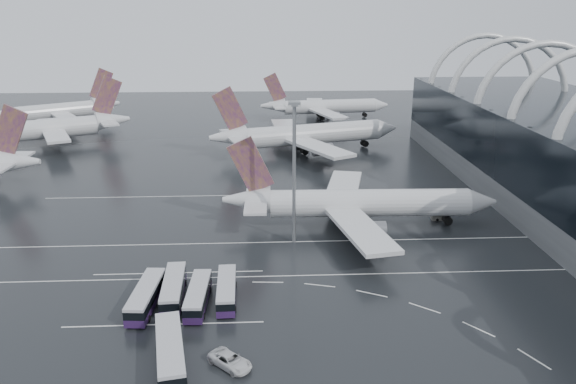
{
  "coord_description": "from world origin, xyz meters",
  "views": [
    {
      "loc": [
        -10.01,
        -85.19,
        42.16
      ],
      "look_at": [
        -4.7,
        20.78,
        7.0
      ],
      "focal_mm": 35.0,
      "sensor_mm": 36.0,
      "label": 1
    }
  ],
  "objects_px": {
    "bus_row_near_c": "(198,295)",
    "bus_row_near_d": "(227,290)",
    "bus_row_near_a": "(146,296)",
    "bus_row_near_b": "(173,289)",
    "gse_cart_belly_e": "(368,200)",
    "airliner_gate_c": "(323,107)",
    "airliner_main": "(356,204)",
    "bus_row_far_c": "(170,352)",
    "van_curve_a": "(230,361)",
    "gse_cart_belly_d": "(437,217)",
    "gse_cart_belly_b": "(428,201)",
    "floodlight_mast": "(294,156)",
    "jet_remote_mid": "(55,128)",
    "airliner_gate_b": "(304,135)",
    "jet_remote_far": "(60,111)"
  },
  "relations": [
    {
      "from": "jet_remote_mid",
      "to": "bus_row_near_c",
      "type": "distance_m",
      "value": 117.92
    },
    {
      "from": "bus_row_near_b",
      "to": "bus_row_far_c",
      "type": "height_order",
      "value": "bus_row_far_c"
    },
    {
      "from": "bus_row_near_c",
      "to": "bus_row_far_c",
      "type": "relative_size",
      "value": 0.85
    },
    {
      "from": "jet_remote_mid",
      "to": "floodlight_mast",
      "type": "height_order",
      "value": "floodlight_mast"
    },
    {
      "from": "airliner_gate_c",
      "to": "bus_row_far_c",
      "type": "relative_size",
      "value": 3.58
    },
    {
      "from": "gse_cart_belly_e",
      "to": "gse_cart_belly_d",
      "type": "bearing_deg",
      "value": -43.49
    },
    {
      "from": "jet_remote_mid",
      "to": "gse_cart_belly_b",
      "type": "bearing_deg",
      "value": 124.9
    },
    {
      "from": "airliner_main",
      "to": "gse_cart_belly_d",
      "type": "height_order",
      "value": "airliner_main"
    },
    {
      "from": "van_curve_a",
      "to": "airliner_main",
      "type": "bearing_deg",
      "value": 16.8
    },
    {
      "from": "bus_row_near_d",
      "to": "gse_cart_belly_e",
      "type": "bearing_deg",
      "value": -36.12
    },
    {
      "from": "bus_row_near_d",
      "to": "floodlight_mast",
      "type": "relative_size",
      "value": 0.46
    },
    {
      "from": "bus_row_near_b",
      "to": "floodlight_mast",
      "type": "xyz_separation_m",
      "value": [
        19.47,
        20.81,
        14.92
      ]
    },
    {
      "from": "bus_row_near_d",
      "to": "van_curve_a",
      "type": "height_order",
      "value": "bus_row_near_d"
    },
    {
      "from": "airliner_gate_c",
      "to": "bus_row_near_b",
      "type": "xyz_separation_m",
      "value": [
        -38.23,
        -142.22,
        -2.84
      ]
    },
    {
      "from": "bus_row_near_a",
      "to": "gse_cart_belly_e",
      "type": "xyz_separation_m",
      "value": [
        41.24,
        44.48,
        -1.17
      ]
    },
    {
      "from": "bus_row_near_c",
      "to": "airliner_gate_c",
      "type": "bearing_deg",
      "value": -11.41
    },
    {
      "from": "bus_row_near_c",
      "to": "bus_row_near_d",
      "type": "height_order",
      "value": "bus_row_near_c"
    },
    {
      "from": "van_curve_a",
      "to": "gse_cart_belly_d",
      "type": "height_order",
      "value": "van_curve_a"
    },
    {
      "from": "floodlight_mast",
      "to": "van_curve_a",
      "type": "bearing_deg",
      "value": -104.89
    },
    {
      "from": "gse_cart_belly_d",
      "to": "gse_cart_belly_e",
      "type": "distance_m",
      "value": 16.86
    },
    {
      "from": "floodlight_mast",
      "to": "gse_cart_belly_b",
      "type": "bearing_deg",
      "value": 32.53
    },
    {
      "from": "van_curve_a",
      "to": "gse_cart_belly_b",
      "type": "height_order",
      "value": "van_curve_a"
    },
    {
      "from": "airliner_main",
      "to": "van_curve_a",
      "type": "distance_m",
      "value": 51.27
    },
    {
      "from": "bus_row_near_a",
      "to": "bus_row_near_b",
      "type": "relative_size",
      "value": 1.01
    },
    {
      "from": "bus_row_near_a",
      "to": "van_curve_a",
      "type": "xyz_separation_m",
      "value": [
        13.03,
        -15.15,
        -0.92
      ]
    },
    {
      "from": "bus_row_near_d",
      "to": "van_curve_a",
      "type": "bearing_deg",
      "value": -177.1
    },
    {
      "from": "floodlight_mast",
      "to": "gse_cart_belly_b",
      "type": "relative_size",
      "value": 10.97
    },
    {
      "from": "jet_remote_mid",
      "to": "bus_row_far_c",
      "type": "relative_size",
      "value": 3.25
    },
    {
      "from": "airliner_main",
      "to": "airliner_gate_b",
      "type": "xyz_separation_m",
      "value": [
        -5.61,
        60.67,
        0.57
      ]
    },
    {
      "from": "bus_row_near_a",
      "to": "bus_row_far_c",
      "type": "height_order",
      "value": "bus_row_far_c"
    },
    {
      "from": "airliner_main",
      "to": "airliner_gate_b",
      "type": "bearing_deg",
      "value": 96.5
    },
    {
      "from": "gse_cart_belly_d",
      "to": "bus_row_near_a",
      "type": "bearing_deg",
      "value": -148.42
    },
    {
      "from": "floodlight_mast",
      "to": "gse_cart_belly_b",
      "type": "height_order",
      "value": "floodlight_mast"
    },
    {
      "from": "airliner_gate_b",
      "to": "van_curve_a",
      "type": "bearing_deg",
      "value": -115.44
    },
    {
      "from": "gse_cart_belly_b",
      "to": "jet_remote_far",
      "type": "bearing_deg",
      "value": 139.98
    },
    {
      "from": "jet_remote_far",
      "to": "airliner_gate_c",
      "type": "bearing_deg",
      "value": 153.36
    },
    {
      "from": "bus_row_near_c",
      "to": "bus_row_near_d",
      "type": "distance_m",
      "value": 4.4
    },
    {
      "from": "floodlight_mast",
      "to": "gse_cart_belly_b",
      "type": "distance_m",
      "value": 40.56
    },
    {
      "from": "airliner_gate_b",
      "to": "bus_row_near_d",
      "type": "distance_m",
      "value": 91.63
    },
    {
      "from": "bus_row_near_d",
      "to": "bus_row_far_c",
      "type": "distance_m",
      "value": 17.2
    },
    {
      "from": "airliner_gate_b",
      "to": "bus_row_near_a",
      "type": "relative_size",
      "value": 4.53
    },
    {
      "from": "van_curve_a",
      "to": "airliner_gate_b",
      "type": "bearing_deg",
      "value": 34.2
    },
    {
      "from": "gse_cart_belly_e",
      "to": "airliner_gate_c",
      "type": "bearing_deg",
      "value": 89.6
    },
    {
      "from": "airliner_gate_b",
      "to": "gse_cart_belly_e",
      "type": "height_order",
      "value": "airliner_gate_b"
    },
    {
      "from": "bus_row_near_d",
      "to": "gse_cart_belly_d",
      "type": "relative_size",
      "value": 5.71
    },
    {
      "from": "bus_row_near_a",
      "to": "bus_row_near_c",
      "type": "bearing_deg",
      "value": -85.49
    },
    {
      "from": "airliner_main",
      "to": "gse_cart_belly_e",
      "type": "distance_m",
      "value": 15.45
    },
    {
      "from": "gse_cart_belly_d",
      "to": "bus_row_near_d",
      "type": "bearing_deg",
      "value": -143.14
    },
    {
      "from": "jet_remote_far",
      "to": "gse_cart_belly_d",
      "type": "distance_m",
      "value": 151.62
    },
    {
      "from": "airliner_gate_c",
      "to": "airliner_main",
      "type": "bearing_deg",
      "value": -99.56
    }
  ]
}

